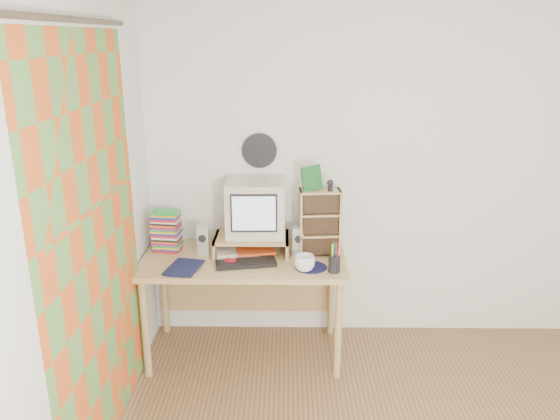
{
  "coord_description": "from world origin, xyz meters",
  "views": [
    {
      "loc": [
        -0.73,
        -2.11,
        2.21
      ],
      "look_at": [
        -0.78,
        1.33,
        1.11
      ],
      "focal_mm": 35.0,
      "sensor_mm": 36.0,
      "label": 1
    }
  ],
  "objects_px": {
    "desk": "(245,272)",
    "diary": "(170,265)",
    "cd_rack": "(319,222)",
    "mug": "(305,263)",
    "dvd_stack": "(167,233)",
    "crt_monitor": "(255,208)",
    "keyboard": "(246,263)"
  },
  "relations": [
    {
      "from": "crt_monitor",
      "to": "diary",
      "type": "distance_m",
      "value": 0.7
    },
    {
      "from": "desk",
      "to": "crt_monitor",
      "type": "xyz_separation_m",
      "value": [
        0.08,
        0.09,
        0.45
      ]
    },
    {
      "from": "keyboard",
      "to": "mug",
      "type": "xyz_separation_m",
      "value": [
        0.39,
        -0.08,
        0.04
      ]
    },
    {
      "from": "desk",
      "to": "keyboard",
      "type": "relative_size",
      "value": 3.5
    },
    {
      "from": "keyboard",
      "to": "diary",
      "type": "xyz_separation_m",
      "value": [
        -0.5,
        -0.05,
        0.01
      ]
    },
    {
      "from": "crt_monitor",
      "to": "cd_rack",
      "type": "height_order",
      "value": "crt_monitor"
    },
    {
      "from": "desk",
      "to": "crt_monitor",
      "type": "height_order",
      "value": "crt_monitor"
    },
    {
      "from": "dvd_stack",
      "to": "diary",
      "type": "height_order",
      "value": "dvd_stack"
    },
    {
      "from": "cd_rack",
      "to": "mug",
      "type": "bearing_deg",
      "value": -115.16
    },
    {
      "from": "diary",
      "to": "dvd_stack",
      "type": "bearing_deg",
      "value": 115.79
    },
    {
      "from": "mug",
      "to": "keyboard",
      "type": "bearing_deg",
      "value": 167.76
    },
    {
      "from": "crt_monitor",
      "to": "cd_rack",
      "type": "xyz_separation_m",
      "value": [
        0.45,
        -0.07,
        -0.08
      ]
    },
    {
      "from": "desk",
      "to": "mug",
      "type": "relative_size",
      "value": 10.34
    },
    {
      "from": "desk",
      "to": "cd_rack",
      "type": "height_order",
      "value": "cd_rack"
    },
    {
      "from": "desk",
      "to": "diary",
      "type": "xyz_separation_m",
      "value": [
        -0.47,
        -0.25,
        0.16
      ]
    },
    {
      "from": "keyboard",
      "to": "cd_rack",
      "type": "distance_m",
      "value": 0.58
    },
    {
      "from": "cd_rack",
      "to": "desk",
      "type": "bearing_deg",
      "value": 176.47
    },
    {
      "from": "mug",
      "to": "diary",
      "type": "height_order",
      "value": "mug"
    },
    {
      "from": "cd_rack",
      "to": "dvd_stack",
      "type": "bearing_deg",
      "value": 172.29
    },
    {
      "from": "crt_monitor",
      "to": "diary",
      "type": "height_order",
      "value": "crt_monitor"
    },
    {
      "from": "dvd_stack",
      "to": "mug",
      "type": "xyz_separation_m",
      "value": [
        0.97,
        -0.35,
        -0.08
      ]
    },
    {
      "from": "dvd_stack",
      "to": "diary",
      "type": "relative_size",
      "value": 1.1
    },
    {
      "from": "cd_rack",
      "to": "mug",
      "type": "xyz_separation_m",
      "value": [
        -0.11,
        -0.29,
        -0.18
      ]
    },
    {
      "from": "crt_monitor",
      "to": "diary",
      "type": "bearing_deg",
      "value": -149.74
    },
    {
      "from": "dvd_stack",
      "to": "mug",
      "type": "height_order",
      "value": "dvd_stack"
    },
    {
      "from": "mug",
      "to": "diary",
      "type": "xyz_separation_m",
      "value": [
        -0.89,
        0.03,
        -0.03
      ]
    },
    {
      "from": "diary",
      "to": "crt_monitor",
      "type": "bearing_deg",
      "value": 42.66
    },
    {
      "from": "crt_monitor",
      "to": "mug",
      "type": "relative_size",
      "value": 2.99
    },
    {
      "from": "dvd_stack",
      "to": "mug",
      "type": "distance_m",
      "value": 1.03
    },
    {
      "from": "dvd_stack",
      "to": "crt_monitor",
      "type": "bearing_deg",
      "value": 9.09
    },
    {
      "from": "crt_monitor",
      "to": "cd_rack",
      "type": "bearing_deg",
      "value": -10.47
    },
    {
      "from": "cd_rack",
      "to": "diary",
      "type": "distance_m",
      "value": 1.05
    }
  ]
}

